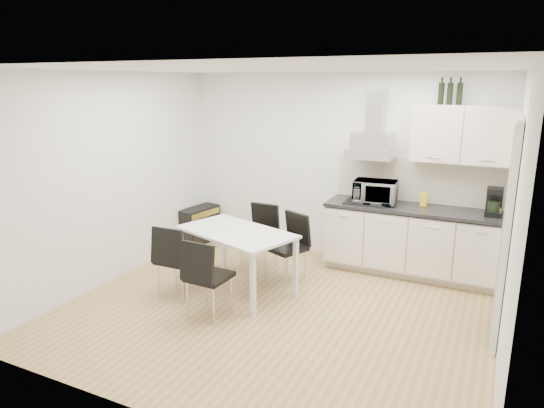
{
  "coord_description": "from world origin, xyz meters",
  "views": [
    {
      "loc": [
        2.11,
        -4.47,
        2.48
      ],
      "look_at": [
        -0.24,
        0.41,
        1.1
      ],
      "focal_mm": 32.0,
      "sensor_mm": 36.0,
      "label": 1
    }
  ],
  "objects_px": {
    "kitchenette": "(417,213)",
    "chair_far_right": "(286,249)",
    "chair_far_left": "(259,238)",
    "chair_near_right": "(209,277)",
    "floor_speaker": "(248,234)",
    "dining_table": "(236,237)",
    "chair_near_left": "(178,260)",
    "guitar_amp": "(199,225)"
  },
  "relations": [
    {
      "from": "kitchenette",
      "to": "chair_near_right",
      "type": "height_order",
      "value": "kitchenette"
    },
    {
      "from": "chair_near_left",
      "to": "guitar_amp",
      "type": "distance_m",
      "value": 1.97
    },
    {
      "from": "chair_far_right",
      "to": "chair_near_right",
      "type": "bearing_deg",
      "value": 96.07
    },
    {
      "from": "kitchenette",
      "to": "chair_far_left",
      "type": "xyz_separation_m",
      "value": [
        -1.91,
        -0.75,
        -0.39
      ]
    },
    {
      "from": "kitchenette",
      "to": "chair_far_right",
      "type": "height_order",
      "value": "kitchenette"
    },
    {
      "from": "kitchenette",
      "to": "chair_near_left",
      "type": "xyz_separation_m",
      "value": [
        -2.39,
        -1.88,
        -0.39
      ]
    },
    {
      "from": "kitchenette",
      "to": "dining_table",
      "type": "height_order",
      "value": "kitchenette"
    },
    {
      "from": "kitchenette",
      "to": "chair_near_right",
      "type": "distance_m",
      "value": 2.82
    },
    {
      "from": "kitchenette",
      "to": "chair_far_left",
      "type": "height_order",
      "value": "kitchenette"
    },
    {
      "from": "dining_table",
      "to": "floor_speaker",
      "type": "distance_m",
      "value": 1.83
    },
    {
      "from": "chair_far_right",
      "to": "chair_near_left",
      "type": "xyz_separation_m",
      "value": [
        -0.98,
        -0.91,
        0.0
      ]
    },
    {
      "from": "floor_speaker",
      "to": "chair_near_right",
      "type": "bearing_deg",
      "value": -82.37
    },
    {
      "from": "kitchenette",
      "to": "chair_near_left",
      "type": "relative_size",
      "value": 2.86
    },
    {
      "from": "chair_far_right",
      "to": "chair_near_right",
      "type": "xyz_separation_m",
      "value": [
        -0.37,
        -1.18,
        0.0
      ]
    },
    {
      "from": "chair_near_left",
      "to": "floor_speaker",
      "type": "xyz_separation_m",
      "value": [
        -0.17,
        2.04,
        -0.29
      ]
    },
    {
      "from": "chair_far_left",
      "to": "chair_far_right",
      "type": "distance_m",
      "value": 0.55
    },
    {
      "from": "dining_table",
      "to": "floor_speaker",
      "type": "relative_size",
      "value": 5.23
    },
    {
      "from": "chair_near_right",
      "to": "guitar_amp",
      "type": "bearing_deg",
      "value": 129.22
    },
    {
      "from": "chair_near_right",
      "to": "floor_speaker",
      "type": "bearing_deg",
      "value": 111.35
    },
    {
      "from": "chair_near_right",
      "to": "guitar_amp",
      "type": "xyz_separation_m",
      "value": [
        -1.5,
        2.02,
        -0.16
      ]
    },
    {
      "from": "chair_near_left",
      "to": "dining_table",
      "type": "bearing_deg",
      "value": 38.21
    },
    {
      "from": "chair_far_left",
      "to": "chair_near_left",
      "type": "height_order",
      "value": "same"
    },
    {
      "from": "chair_far_left",
      "to": "chair_near_right",
      "type": "relative_size",
      "value": 1.0
    },
    {
      "from": "dining_table",
      "to": "chair_near_left",
      "type": "relative_size",
      "value": 1.78
    },
    {
      "from": "chair_far_right",
      "to": "guitar_amp",
      "type": "distance_m",
      "value": 2.06
    },
    {
      "from": "kitchenette",
      "to": "floor_speaker",
      "type": "relative_size",
      "value": 8.41
    },
    {
      "from": "kitchenette",
      "to": "floor_speaker",
      "type": "bearing_deg",
      "value": 176.31
    },
    {
      "from": "dining_table",
      "to": "chair_far_right",
      "type": "bearing_deg",
      "value": 64.78
    },
    {
      "from": "kitchenette",
      "to": "chair_near_right",
      "type": "xyz_separation_m",
      "value": [
        -1.78,
        -2.15,
        -0.39
      ]
    },
    {
      "from": "chair_far_right",
      "to": "chair_near_right",
      "type": "relative_size",
      "value": 1.0
    },
    {
      "from": "dining_table",
      "to": "chair_near_left",
      "type": "distance_m",
      "value": 0.73
    },
    {
      "from": "chair_far_left",
      "to": "floor_speaker",
      "type": "height_order",
      "value": "chair_far_left"
    },
    {
      "from": "chair_far_right",
      "to": "floor_speaker",
      "type": "relative_size",
      "value": 2.94
    },
    {
      "from": "chair_far_right",
      "to": "chair_near_left",
      "type": "bearing_deg",
      "value": 66.35
    },
    {
      "from": "chair_far_right",
      "to": "guitar_amp",
      "type": "bearing_deg",
      "value": -0.55
    },
    {
      "from": "chair_far_left",
      "to": "chair_far_right",
      "type": "height_order",
      "value": "same"
    },
    {
      "from": "chair_far_left",
      "to": "chair_far_right",
      "type": "bearing_deg",
      "value": 156.13
    },
    {
      "from": "chair_far_right",
      "to": "chair_near_left",
      "type": "relative_size",
      "value": 1.0
    },
    {
      "from": "dining_table",
      "to": "chair_far_left",
      "type": "height_order",
      "value": "chair_far_left"
    },
    {
      "from": "chair_far_left",
      "to": "floor_speaker",
      "type": "bearing_deg",
      "value": -54.13
    },
    {
      "from": "chair_near_left",
      "to": "chair_near_right",
      "type": "distance_m",
      "value": 0.67
    },
    {
      "from": "kitchenette",
      "to": "guitar_amp",
      "type": "height_order",
      "value": "kitchenette"
    }
  ]
}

